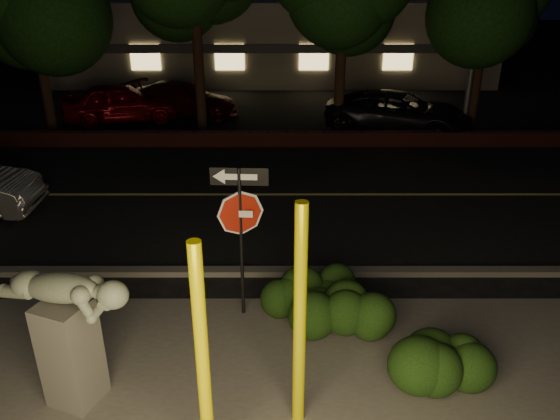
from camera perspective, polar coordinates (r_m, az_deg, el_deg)
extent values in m
plane|color=black|center=(17.54, -1.29, 5.42)|extent=(90.00, 90.00, 0.00)
cube|color=black|center=(14.73, -1.52, 1.61)|extent=(80.00, 8.00, 0.01)
cube|color=#C1BA4D|center=(14.73, -1.52, 1.65)|extent=(80.00, 0.12, 0.00)
cube|color=#4C4944|center=(11.05, -2.04, -6.46)|extent=(80.00, 0.25, 0.12)
cube|color=#411815|center=(18.69, -1.21, 7.45)|extent=(40.00, 0.35, 0.50)
cube|color=black|center=(24.25, -0.94, 10.87)|extent=(40.00, 12.00, 0.01)
cube|color=#686053|center=(31.78, -0.74, 17.80)|extent=(22.00, 10.00, 4.00)
cube|color=#333338|center=(26.73, -0.88, 16.51)|extent=(22.00, 0.20, 0.40)
cube|color=#FFD87F|center=(27.58, -13.90, 15.24)|extent=(1.40, 0.08, 1.20)
cube|color=#FFD87F|center=(26.94, -5.29, 15.61)|extent=(1.40, 0.08, 1.20)
cube|color=#FFD87F|center=(26.88, 3.56, 15.65)|extent=(1.40, 0.08, 1.20)
cube|color=#FFD87F|center=(27.41, 12.25, 15.34)|extent=(1.40, 0.08, 1.20)
cylinder|color=black|center=(21.63, -23.39, 12.30)|extent=(0.36, 0.36, 3.75)
cylinder|color=black|center=(20.30, -8.44, 14.03)|extent=(0.36, 0.36, 4.25)
cylinder|color=black|center=(19.83, 6.28, 13.53)|extent=(0.36, 0.36, 4.00)
cylinder|color=black|center=(21.43, 19.89, 12.95)|extent=(0.36, 0.36, 3.90)
cylinder|color=#FFF300|center=(6.49, -8.06, -15.70)|extent=(0.16, 0.16, 3.17)
cylinder|color=#E1D903|center=(6.99, 2.08, -11.52)|extent=(0.16, 0.16, 3.27)
cylinder|color=black|center=(9.24, -4.06, -3.69)|extent=(0.06, 0.06, 2.77)
cube|color=white|center=(8.98, -4.17, -0.35)|extent=(0.42, 0.05, 0.12)
cube|color=black|center=(8.73, -4.30, 3.48)|extent=(0.94, 0.07, 0.30)
cube|color=white|center=(8.73, -4.30, 3.48)|extent=(0.59, 0.05, 0.12)
cube|color=#4C4944|center=(8.32, -21.01, -13.79)|extent=(0.82, 0.82, 1.62)
sphere|color=gray|center=(7.16, -17.06, -8.47)|extent=(0.38, 0.38, 0.38)
ellipsoid|color=black|center=(9.77, 3.56, -7.87)|extent=(2.15, 1.39, 1.03)
ellipsoid|color=black|center=(9.29, 5.99, -9.67)|extent=(1.86, 1.34, 1.09)
ellipsoid|color=black|center=(8.57, 16.25, -14.28)|extent=(1.61, 1.13, 1.04)
imported|color=maroon|center=(22.44, -16.21, 10.74)|extent=(4.68, 2.70, 1.50)
imported|color=#390A09|center=(22.83, -10.15, 11.32)|extent=(4.91, 3.16, 1.32)
imported|color=black|center=(20.64, 12.24, 9.93)|extent=(5.74, 4.02, 1.45)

